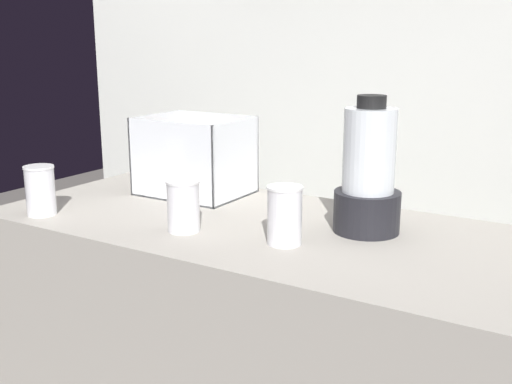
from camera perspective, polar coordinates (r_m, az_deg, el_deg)
counter at (r=1.76m, az=0.00°, el=-17.01°), size 1.40×0.64×0.90m
back_wall_unit at (r=2.20m, az=10.56°, el=11.53°), size 2.60×0.24×2.50m
carrot_display_bin at (r=1.86m, az=-5.85°, el=2.00°), size 0.30×0.24×0.23m
blender_pitcher at (r=1.49m, az=10.38°, el=1.35°), size 0.16×0.16×0.33m
juice_cup_beet_far_left at (r=1.72m, az=-19.37°, el=-0.01°), size 0.08×0.08×0.13m
juice_cup_mango_left at (r=1.50m, az=-6.75°, el=-1.46°), size 0.08×0.08×0.13m
juice_cup_carrot_middle at (r=1.40m, az=2.67°, el=-2.38°), size 0.08×0.08×0.14m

